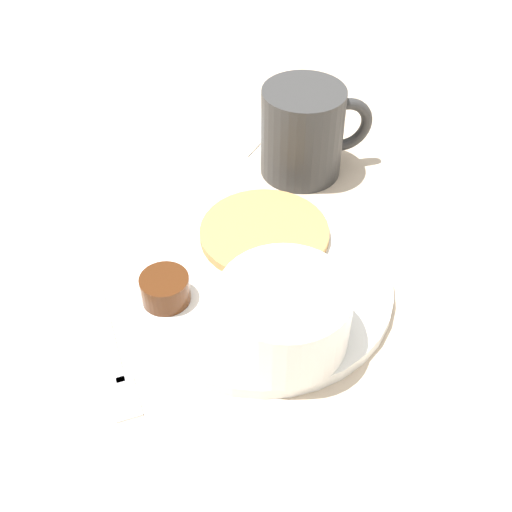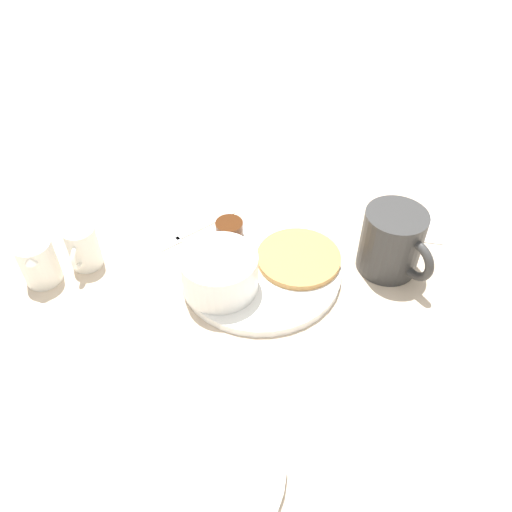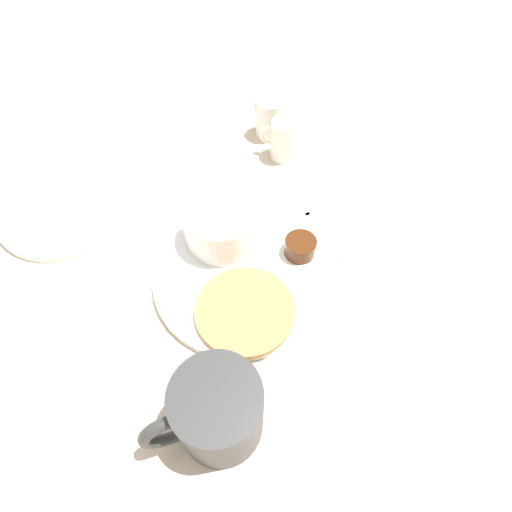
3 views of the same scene
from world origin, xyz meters
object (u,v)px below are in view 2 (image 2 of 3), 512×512
plate (260,270)px  creamer_pitcher_near (83,247)px  fork (187,234)px  bowl (220,271)px  creamer_pitcher_far (38,261)px  coffee_mug (392,242)px

plate → creamer_pitcher_near: bearing=11.1°
fork → bowl: bearing=131.4°
plate → bowl: size_ratio=2.22×
bowl → creamer_pitcher_far: creamer_pitcher_far is taller
plate → creamer_pitcher_far: creamer_pitcher_far is taller
plate → coffee_mug: bearing=-160.3°
creamer_pitcher_near → creamer_pitcher_far: size_ratio=0.97×
fork → plate: bearing=158.8°
bowl → coffee_mug: coffee_mug is taller
fork → creamer_pitcher_near: bearing=40.6°
plate → coffee_mug: 0.19m
bowl → creamer_pitcher_near: size_ratio=1.52×
bowl → creamer_pitcher_near: 0.21m
bowl → creamer_pitcher_near: (0.21, -0.00, -0.01)m
creamer_pitcher_near → fork: creamer_pitcher_near is taller
bowl → creamer_pitcher_near: bearing=-0.2°
coffee_mug → fork: (0.31, 0.01, -0.05)m
creamer_pitcher_near → creamer_pitcher_far: creamer_pitcher_far is taller
bowl → coffee_mug: (-0.22, -0.11, 0.01)m
plate → bowl: bearing=49.1°
plate → fork: bearing=-21.2°
plate → bowl: bowl is taller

